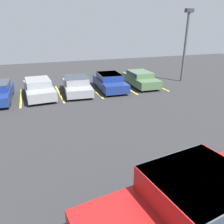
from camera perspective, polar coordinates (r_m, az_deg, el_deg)
name	(u,v)px	position (r m, az deg, el deg)	size (l,w,h in m)	color
stall_stripe_b	(21,98)	(16.86, -22.69, 3.50)	(0.12, 4.66, 0.01)	yellow
stall_stripe_c	(60,94)	(16.93, -13.55, 4.66)	(0.12, 4.66, 0.01)	yellow
stall_stripe_d	(94,90)	(17.43, -4.68, 5.67)	(0.12, 4.66, 0.01)	yellow
stall_stripe_e	(125,87)	(18.33, 3.53, 6.48)	(0.12, 4.66, 0.01)	yellow
stall_stripe_f	(154,84)	(19.56, 10.87, 7.10)	(0.12, 4.66, 0.01)	yellow
pickup_truck	(205,201)	(5.98, 23.10, -20.68)	(6.33, 2.76, 1.73)	#A51919
parked_sedan_b	(39,87)	(16.50, -18.61, 6.12)	(2.06, 4.48, 1.26)	gray
parked_sedan_c	(77,84)	(16.81, -9.20, 7.13)	(2.22, 4.46, 1.19)	gray
parked_sedan_d	(110,81)	(17.58, -0.63, 8.11)	(2.12, 4.54, 1.26)	navy
parked_sedan_e	(140,78)	(18.86, 7.35, 8.79)	(2.00, 4.51, 1.20)	#4C6B47
light_post	(186,41)	(20.90, 18.72, 17.14)	(0.70, 0.36, 6.11)	#515156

